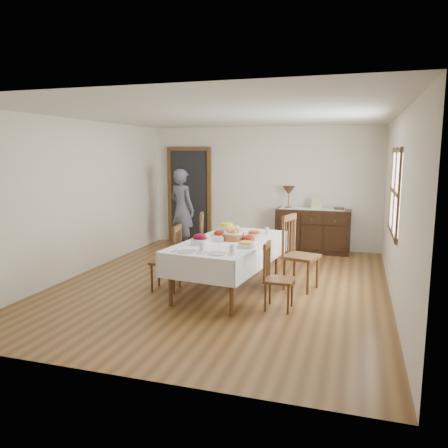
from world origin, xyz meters
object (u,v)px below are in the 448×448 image
(person, at_px, (182,207))
(table_lamp, at_px, (289,191))
(chair_left_far, at_px, (193,245))
(chair_right_far, at_px, (298,252))
(chair_left_near, at_px, (169,258))
(sideboard, at_px, (313,231))
(dining_table, at_px, (229,246))
(chair_right_near, at_px, (276,276))

(person, bearing_deg, table_lamp, -142.88)
(table_lamp, bearing_deg, chair_left_far, -115.59)
(person, bearing_deg, chair_right_far, 166.17)
(chair_left_near, distance_m, sideboard, 3.69)
(chair_left_near, bearing_deg, dining_table, 98.85)
(chair_left_far, bearing_deg, chair_left_near, -23.77)
(sideboard, bearing_deg, chair_right_far, -89.39)
(chair_right_far, bearing_deg, chair_left_near, 125.32)
(chair_right_far, xyz_separation_m, sideboard, (-0.03, 2.57, -0.12))
(chair_right_near, distance_m, person, 3.98)
(chair_left_near, distance_m, chair_right_near, 1.70)
(dining_table, bearing_deg, chair_left_near, -156.33)
(sideboard, bearing_deg, chair_right_near, -92.10)
(table_lamp, bearing_deg, chair_left_near, -111.59)
(person, relative_size, table_lamp, 3.98)
(chair_right_far, bearing_deg, sideboard, 16.42)
(chair_left_near, bearing_deg, person, -169.25)
(chair_left_near, height_order, chair_right_near, chair_left_near)
(dining_table, height_order, chair_right_far, chair_right_far)
(chair_left_near, bearing_deg, chair_right_near, 71.46)
(chair_left_near, height_order, chair_right_far, chair_right_far)
(sideboard, distance_m, person, 2.78)
(person, bearing_deg, dining_table, 148.84)
(chair_right_near, height_order, table_lamp, table_lamp)
(chair_right_near, bearing_deg, sideboard, -1.26)
(chair_left_near, xyz_separation_m, chair_right_far, (1.83, 0.65, 0.07))
(chair_right_far, height_order, person, person)
(dining_table, relative_size, chair_left_near, 2.38)
(chair_right_near, relative_size, table_lamp, 1.94)
(chair_left_far, height_order, table_lamp, table_lamp)
(table_lamp, bearing_deg, person, -165.80)
(chair_right_near, xyz_separation_m, chair_right_far, (0.16, 0.97, 0.12))
(person, bearing_deg, chair_left_near, 131.33)
(chair_right_near, bearing_deg, person, 41.34)
(sideboard, height_order, person, person)
(chair_right_far, distance_m, table_lamp, 2.73)
(dining_table, relative_size, person, 1.29)
(chair_right_near, relative_size, chair_right_far, 0.79)
(chair_left_far, height_order, chair_right_near, chair_left_far)
(dining_table, xyz_separation_m, chair_left_far, (-0.77, 0.50, -0.13))
(chair_left_near, bearing_deg, chair_right_far, 101.86)
(chair_left_far, bearing_deg, sideboard, 128.57)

